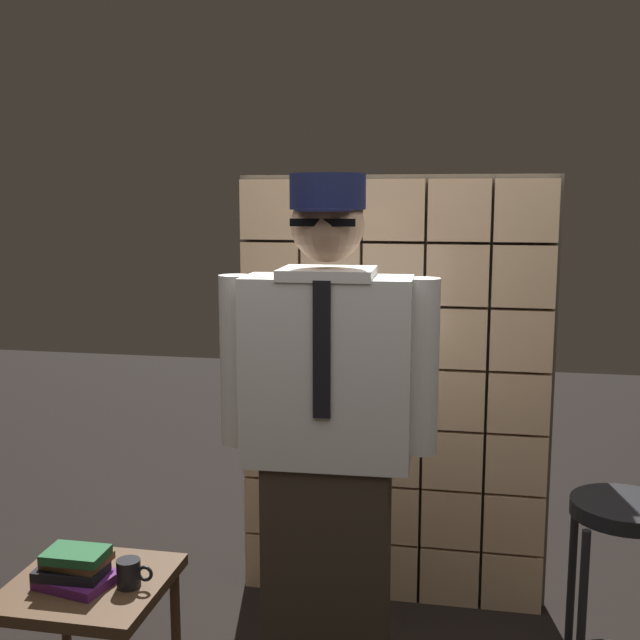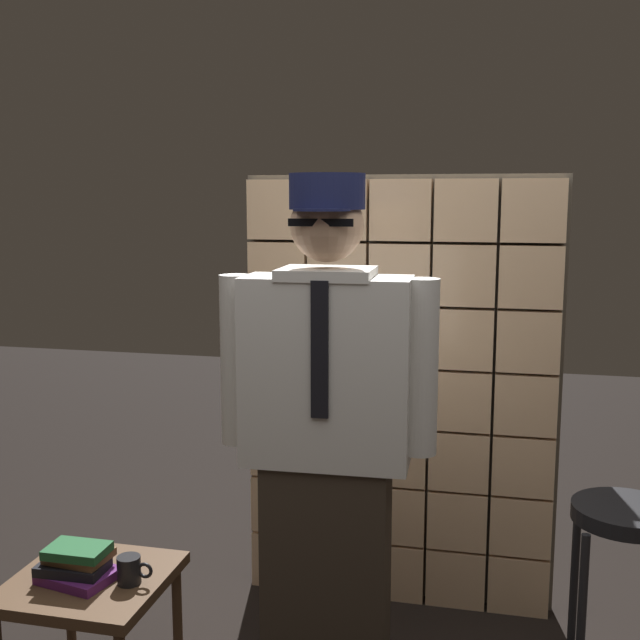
{
  "view_description": "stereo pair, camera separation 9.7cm",
  "coord_description": "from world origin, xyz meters",
  "px_view_note": "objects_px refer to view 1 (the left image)",
  "views": [
    {
      "loc": [
        0.32,
        -2.15,
        1.77
      ],
      "look_at": [
        -0.17,
        0.39,
        1.37
      ],
      "focal_mm": 44.08,
      "sensor_mm": 36.0,
      "label": 1
    },
    {
      "loc": [
        0.42,
        -2.13,
        1.77
      ],
      "look_at": [
        -0.17,
        0.39,
        1.37
      ],
      "focal_mm": 44.08,
      "sensor_mm": 36.0,
      "label": 2
    }
  ],
  "objects_px": {
    "standing_person": "(327,440)",
    "side_table": "(89,598)",
    "book_stack": "(75,569)",
    "bar_stool": "(621,562)",
    "coffee_mug": "(130,573)"
  },
  "relations": [
    {
      "from": "bar_stool",
      "to": "side_table",
      "type": "height_order",
      "value": "bar_stool"
    },
    {
      "from": "book_stack",
      "to": "coffee_mug",
      "type": "bearing_deg",
      "value": 5.34
    },
    {
      "from": "side_table",
      "to": "coffee_mug",
      "type": "distance_m",
      "value": 0.19
    },
    {
      "from": "side_table",
      "to": "coffee_mug",
      "type": "relative_size",
      "value": 4.13
    },
    {
      "from": "standing_person",
      "to": "side_table",
      "type": "height_order",
      "value": "standing_person"
    },
    {
      "from": "bar_stool",
      "to": "coffee_mug",
      "type": "xyz_separation_m",
      "value": [
        -1.6,
        -0.25,
        -0.07
      ]
    },
    {
      "from": "standing_person",
      "to": "side_table",
      "type": "distance_m",
      "value": 0.98
    },
    {
      "from": "book_stack",
      "to": "coffee_mug",
      "type": "height_order",
      "value": "book_stack"
    },
    {
      "from": "side_table",
      "to": "bar_stool",
      "type": "bearing_deg",
      "value": 7.73
    },
    {
      "from": "bar_stool",
      "to": "side_table",
      "type": "relative_size",
      "value": 1.55
    },
    {
      "from": "standing_person",
      "to": "bar_stool",
      "type": "distance_m",
      "value": 1.03
    },
    {
      "from": "side_table",
      "to": "book_stack",
      "type": "height_order",
      "value": "book_stack"
    },
    {
      "from": "side_table",
      "to": "coffee_mug",
      "type": "height_order",
      "value": "coffee_mug"
    },
    {
      "from": "bar_stool",
      "to": "book_stack",
      "type": "relative_size",
      "value": 2.98
    },
    {
      "from": "side_table",
      "to": "book_stack",
      "type": "xyz_separation_m",
      "value": [
        -0.03,
        -0.03,
        0.12
      ]
    }
  ]
}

